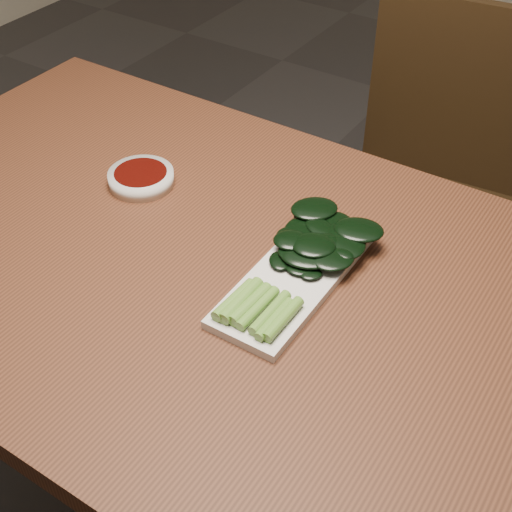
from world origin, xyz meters
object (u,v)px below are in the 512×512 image
at_px(chair_far, 436,190).
at_px(serving_plate, 296,276).
at_px(gai_lan, 310,252).
at_px(table, 228,302).
at_px(sauce_bowl, 141,178).

relative_size(chair_far, serving_plate, 2.85).
xyz_separation_m(serving_plate, gai_lan, (0.00, 0.04, 0.02)).
relative_size(serving_plate, gai_lan, 0.98).
xyz_separation_m(table, chair_far, (0.08, 0.73, -0.19)).
distance_m(serving_plate, gai_lan, 0.04).
relative_size(chair_far, sauce_bowl, 7.90).
bearing_deg(chair_far, gai_lan, -93.34).
xyz_separation_m(table, serving_plate, (0.10, 0.03, 0.08)).
bearing_deg(gai_lan, serving_plate, -91.58).
xyz_separation_m(chair_far, gai_lan, (0.02, -0.66, 0.29)).
distance_m(chair_far, serving_plate, 0.74).
bearing_deg(table, sauce_bowl, 158.37).
bearing_deg(serving_plate, table, -160.65).
bearing_deg(serving_plate, sauce_bowl, 169.67).
xyz_separation_m(table, sauce_bowl, (-0.25, 0.10, 0.08)).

